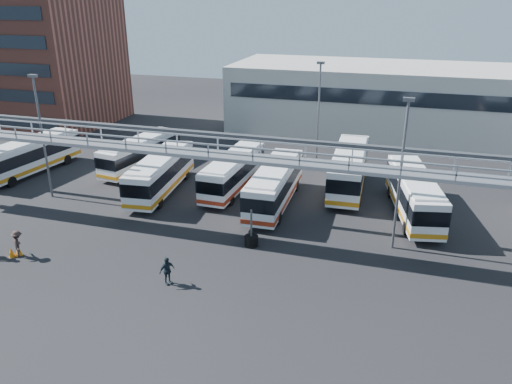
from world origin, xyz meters
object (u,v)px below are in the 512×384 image
(bus_2, at_px, (141,152))
(cone_right, at_px, (19,251))
(bus_5, at_px, (275,184))
(cone_left, at_px, (11,252))
(light_pole_back, at_px, (319,110))
(bus_7, at_px, (414,193))
(tire_stack, at_px, (251,240))
(pedestrian_c, at_px, (18,244))
(bus_3, at_px, (161,172))
(pedestrian_d, at_px, (167,271))
(bus_6, at_px, (349,168))
(light_pole_mid, at_px, (401,168))
(bus_4, at_px, (233,171))
(bus_0, at_px, (30,155))
(light_pole_left, at_px, (42,131))

(bus_2, distance_m, cone_right, 17.93)
(bus_2, distance_m, bus_5, 15.52)
(cone_left, bearing_deg, light_pole_back, 56.10)
(bus_7, xyz_separation_m, tire_stack, (-10.42, -8.47, -1.37))
(bus_2, relative_size, tire_stack, 3.86)
(bus_5, bearing_deg, cone_right, -138.55)
(pedestrian_c, bearing_deg, bus_5, -86.09)
(bus_3, height_order, pedestrian_c, bus_3)
(pedestrian_d, xyz_separation_m, cone_left, (-11.24, -0.01, -0.55))
(pedestrian_d, relative_size, tire_stack, 0.66)
(bus_6, bearing_deg, light_pole_mid, -69.41)
(bus_4, height_order, pedestrian_c, bus_4)
(bus_3, bearing_deg, pedestrian_d, -67.80)
(cone_right, relative_size, tire_stack, 0.27)
(bus_3, height_order, bus_6, bus_6)
(light_pole_back, xyz_separation_m, bus_4, (-5.84, -8.02, -4.01))
(cone_left, bearing_deg, bus_3, 72.39)
(bus_0, height_order, cone_left, bus_0)
(bus_0, xyz_separation_m, tire_stack, (24.41, -7.94, -1.35))
(bus_6, bearing_deg, bus_7, -39.79)
(bus_5, bearing_deg, pedestrian_d, -104.46)
(bus_6, distance_m, bus_7, 6.90)
(tire_stack, bearing_deg, bus_5, 92.29)
(light_pole_left, height_order, pedestrian_c, light_pole_left)
(bus_3, xyz_separation_m, tire_stack, (10.37, -7.21, -1.34))
(bus_3, distance_m, cone_right, 13.58)
(bus_4, relative_size, bus_5, 0.94)
(light_pole_left, bearing_deg, cone_right, -63.79)
(light_pole_mid, height_order, bus_5, light_pole_mid)
(bus_3, distance_m, pedestrian_c, 13.55)
(bus_4, height_order, bus_6, bus_6)
(pedestrian_c, bearing_deg, tire_stack, -107.16)
(bus_4, xyz_separation_m, cone_right, (-9.62, -15.21, -1.36))
(bus_4, relative_size, pedestrian_d, 5.85)
(light_pole_mid, height_order, bus_0, light_pole_mid)
(light_pole_left, bearing_deg, light_pole_back, 34.99)
(bus_0, distance_m, cone_right, 17.11)
(light_pole_back, xyz_separation_m, cone_right, (-15.45, -23.24, -5.37))
(bus_0, distance_m, pedestrian_c, 17.19)
(light_pole_mid, bearing_deg, bus_0, 170.82)
(light_pole_back, distance_m, cone_left, 28.83)
(bus_7, bearing_deg, pedestrian_c, -161.66)
(bus_7, relative_size, cone_left, 16.95)
(light_pole_left, height_order, cone_right, light_pole_left)
(bus_7, distance_m, pedestrian_d, 19.98)
(bus_0, xyz_separation_m, bus_2, (9.39, 4.19, -0.11))
(cone_right, bearing_deg, pedestrian_d, -1.36)
(bus_2, distance_m, tire_stack, 19.35)
(light_pole_left, distance_m, tire_stack, 19.81)
(bus_6, bearing_deg, bus_5, -136.21)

